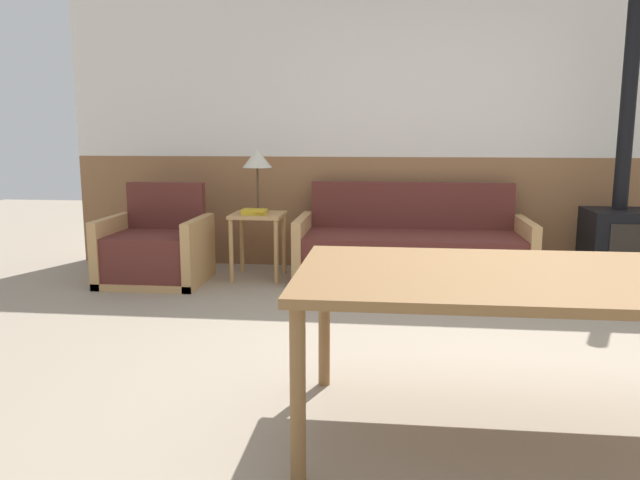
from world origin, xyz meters
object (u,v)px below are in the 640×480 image
object	(u,v)px
armchair	(156,252)
side_table	(258,227)
wood_stove	(620,225)
couch	(411,252)
table_lamp	(257,161)
dining_table	(523,287)

from	to	relation	value
armchair	side_table	xyz separation A→B (m)	(0.86, 0.27, 0.20)
side_table	wood_stove	xyz separation A→B (m)	(3.12, 0.03, 0.07)
couch	wood_stove	bearing A→B (deg)	-0.23
table_lamp	wood_stove	xyz separation A→B (m)	(3.13, -0.05, -0.51)
couch	side_table	xyz separation A→B (m)	(-1.37, -0.03, 0.21)
side_table	dining_table	xyz separation A→B (m)	(1.74, -2.82, 0.20)
armchair	table_lamp	world-z (taller)	table_lamp
wood_stove	couch	bearing A→B (deg)	179.77
dining_table	wood_stove	size ratio (longest dim) A/B	0.80
side_table	dining_table	distance (m)	3.32
armchair	wood_stove	xyz separation A→B (m)	(3.98, 0.29, 0.27)
dining_table	table_lamp	bearing A→B (deg)	121.12
side_table	wood_stove	size ratio (longest dim) A/B	0.25
dining_table	armchair	bearing A→B (deg)	135.46
armchair	side_table	distance (m)	0.92
couch	table_lamp	world-z (taller)	table_lamp
table_lamp	wood_stove	distance (m)	3.17
side_table	dining_table	world-z (taller)	dining_table
couch	wood_stove	distance (m)	1.77
couch	armchair	bearing A→B (deg)	-172.30
couch	dining_table	bearing A→B (deg)	-82.73
side_table	table_lamp	size ratio (longest dim) A/B	1.03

